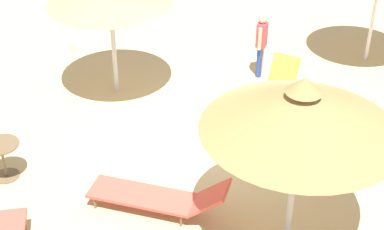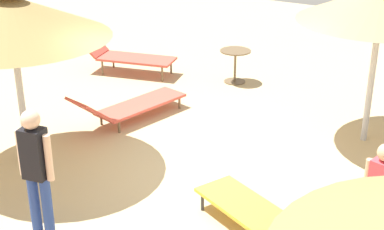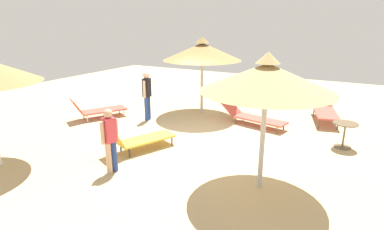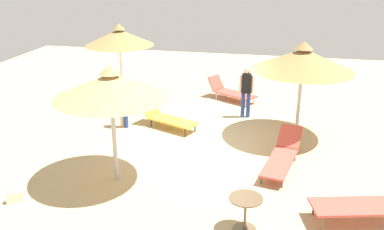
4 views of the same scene
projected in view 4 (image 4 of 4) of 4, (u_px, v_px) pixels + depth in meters
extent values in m
cube|color=tan|center=(210.00, 145.00, 12.26)|extent=(24.00, 24.00, 0.10)
cylinder|color=#B2B2B7|center=(299.00, 100.00, 12.32)|extent=(0.10, 0.10, 2.27)
cone|color=#997A47|center=(303.00, 60.00, 11.90)|extent=(2.85, 2.85, 0.62)
cone|color=#997A47|center=(304.00, 45.00, 11.76)|extent=(0.51, 0.51, 0.22)
cylinder|color=#B2B2B7|center=(114.00, 133.00, 9.87)|extent=(0.10, 0.10, 2.40)
cone|color=tan|center=(111.00, 86.00, 9.47)|extent=(2.60, 2.60, 0.55)
cone|color=tan|center=(110.00, 69.00, 9.34)|extent=(0.47, 0.47, 0.22)
cylinder|color=white|center=(121.00, 69.00, 15.63)|extent=(0.08, 0.08, 2.34)
cone|color=#997A47|center=(119.00, 37.00, 15.23)|extent=(2.47, 2.47, 0.57)
cone|color=#997A47|center=(119.00, 26.00, 15.09)|extent=(0.45, 0.45, 0.22)
cube|color=#CC4C3F|center=(279.00, 163.00, 10.53)|extent=(0.94, 1.88, 0.05)
cylinder|color=brown|center=(282.00, 184.00, 9.84)|extent=(0.04, 0.04, 0.23)
cylinder|color=brown|center=(261.00, 179.00, 10.03)|extent=(0.04, 0.04, 0.23)
cylinder|color=brown|center=(295.00, 157.00, 11.13)|extent=(0.04, 0.04, 0.23)
cylinder|color=brown|center=(276.00, 154.00, 11.32)|extent=(0.04, 0.04, 0.23)
cube|color=#CC4C3F|center=(290.00, 136.00, 11.45)|extent=(0.69, 0.69, 0.48)
cube|color=gold|center=(173.00, 121.00, 13.15)|extent=(1.69, 1.18, 0.05)
cylinder|color=#2D2D33|center=(195.00, 127.00, 13.04)|extent=(0.04, 0.04, 0.25)
cylinder|color=#2D2D33|center=(185.00, 133.00, 12.65)|extent=(0.04, 0.04, 0.25)
cylinder|color=#2D2D33|center=(161.00, 118.00, 13.76)|extent=(0.04, 0.04, 0.25)
cylinder|color=#2D2D33|center=(151.00, 123.00, 13.37)|extent=(0.04, 0.04, 0.25)
cube|color=gold|center=(150.00, 106.00, 13.55)|extent=(0.54, 0.69, 0.55)
cube|color=#CC4C3F|center=(354.00, 206.00, 8.49)|extent=(1.81, 1.08, 0.05)
cylinder|color=brown|center=(323.00, 224.00, 8.26)|extent=(0.04, 0.04, 0.34)
cylinder|color=brown|center=(313.00, 207.00, 8.80)|extent=(0.04, 0.04, 0.34)
cylinder|color=brown|center=(381.00, 206.00, 8.85)|extent=(0.04, 0.04, 0.34)
cube|color=#CC4C3F|center=(235.00, 94.00, 15.70)|extent=(1.69, 1.34, 0.05)
cylinder|color=silver|center=(254.00, 100.00, 15.53)|extent=(0.04, 0.04, 0.25)
cylinder|color=silver|center=(246.00, 103.00, 15.15)|extent=(0.04, 0.04, 0.25)
cylinder|color=silver|center=(225.00, 93.00, 16.35)|extent=(0.04, 0.04, 0.25)
cylinder|color=silver|center=(217.00, 96.00, 15.98)|extent=(0.04, 0.04, 0.25)
cube|color=#CC4C3F|center=(216.00, 82.00, 16.19)|extent=(0.60, 0.72, 0.51)
cylinder|color=navy|center=(126.00, 116.00, 13.24)|extent=(0.13, 0.13, 0.75)
cylinder|color=tan|center=(122.00, 115.00, 13.31)|extent=(0.13, 0.13, 0.75)
cube|color=#D83F4C|center=(123.00, 95.00, 13.04)|extent=(0.30, 0.28, 0.57)
sphere|color=tan|center=(122.00, 83.00, 12.91)|extent=(0.20, 0.20, 0.20)
cylinder|color=tan|center=(128.00, 97.00, 12.98)|extent=(0.09, 0.09, 0.52)
cylinder|color=tan|center=(118.00, 96.00, 13.13)|extent=(0.09, 0.09, 0.52)
cylinder|color=navy|center=(243.00, 105.00, 14.09)|extent=(0.13, 0.13, 0.85)
cylinder|color=navy|center=(248.00, 105.00, 14.08)|extent=(0.13, 0.13, 0.85)
cube|color=black|center=(247.00, 83.00, 13.82)|extent=(0.32, 0.27, 0.64)
sphere|color=beige|center=(247.00, 70.00, 13.67)|extent=(0.23, 0.23, 0.23)
cylinder|color=beige|center=(241.00, 84.00, 13.83)|extent=(0.09, 0.09, 0.59)
cylinder|color=beige|center=(252.00, 84.00, 13.83)|extent=(0.09, 0.09, 0.59)
cube|color=beige|center=(15.00, 197.00, 9.27)|extent=(0.38, 0.30, 0.26)
torus|color=beige|center=(14.00, 190.00, 9.21)|extent=(0.23, 0.15, 0.25)
cylinder|color=brown|center=(246.00, 198.00, 8.14)|extent=(0.66, 0.66, 0.02)
cylinder|color=brown|center=(245.00, 214.00, 8.26)|extent=(0.05, 0.05, 0.69)
cylinder|color=brown|center=(244.00, 229.00, 8.38)|extent=(0.46, 0.46, 0.02)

